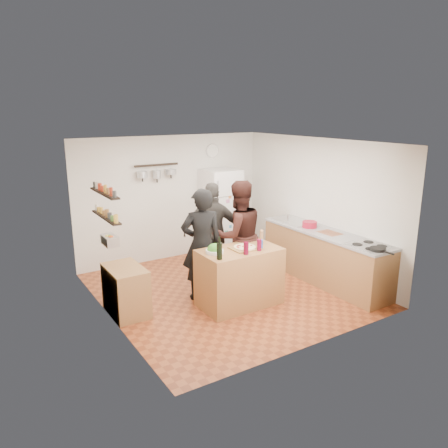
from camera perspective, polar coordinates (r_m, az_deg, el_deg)
room_shell at (r=7.45m, az=-1.18°, el=1.23°), size 4.20×4.20×4.20m
prep_island at (r=6.87m, az=2.03°, el=-6.94°), size 1.25×0.72×0.91m
pizza_board at (r=6.74m, az=2.73°, el=-3.18°), size 0.42×0.34×0.02m
pizza at (r=6.74m, az=2.73°, el=-3.03°), size 0.34×0.34×0.02m
salad_bowl at (r=6.54m, az=-1.24°, el=-3.60°), size 0.27×0.27×0.05m
wine_bottle at (r=6.25m, az=-0.60°, el=-3.56°), size 0.08×0.08×0.25m
wine_glass_near at (r=6.47m, az=2.90°, el=-3.18°), size 0.08×0.08×0.19m
wine_glass_far at (r=6.66m, az=4.61°, el=-2.74°), size 0.07×0.07×0.18m
pepper_mill at (r=6.98m, az=4.91°, el=-1.86°), size 0.06×0.06×0.19m
salt_canister at (r=6.77m, az=4.75°, el=-2.62°), size 0.08×0.08×0.14m
person_left at (r=6.96m, az=-2.92°, el=-2.69°), size 0.77×0.62×1.82m
person_center at (r=7.32m, az=1.88°, el=-1.55°), size 0.99×0.82×1.88m
person_back at (r=7.66m, az=-1.41°, el=-1.17°), size 1.12×0.92×1.78m
counter_run at (r=7.98m, az=12.97°, el=-4.22°), size 0.63×2.63×0.90m
stove_top at (r=7.24m, az=18.46°, el=-2.76°), size 0.60×0.62×0.02m
skillet at (r=7.01m, az=19.44°, el=-3.12°), size 0.24×0.24×0.05m
sink at (r=8.44m, az=9.11°, el=0.32°), size 0.50×0.80×0.03m
cutting_board at (r=7.78m, az=13.65°, el=-1.20°), size 0.30×0.40×0.02m
red_bowl at (r=8.04m, az=11.12°, el=-0.05°), size 0.26×0.26×0.11m
fridge at (r=9.14m, az=-0.43°, el=1.54°), size 0.70×0.68×1.80m
wall_clock at (r=9.22m, az=-1.54°, el=9.53°), size 0.30×0.03×0.30m
spice_shelf_lower at (r=6.47m, az=-15.15°, el=0.87°), size 0.12×1.00×0.02m
spice_shelf_upper at (r=6.39m, az=-15.36°, el=3.91°), size 0.12×1.00×0.02m
produce_basket at (r=6.56m, az=-14.70°, el=-2.06°), size 0.18×0.35×0.14m
side_table at (r=6.78m, az=-12.69°, el=-8.45°), size 0.50×0.80×0.73m
pot_rack at (r=8.59m, az=-8.81°, el=7.62°), size 0.90×0.04×0.04m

